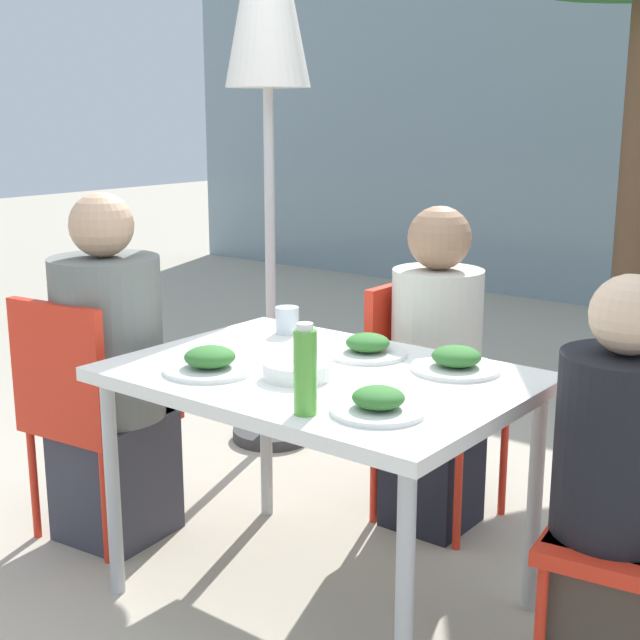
{
  "coord_description": "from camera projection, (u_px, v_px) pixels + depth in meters",
  "views": [
    {
      "loc": [
        1.51,
        -1.93,
        1.46
      ],
      "look_at": [
        0.0,
        0.0,
        0.88
      ],
      "focal_mm": 50.0,
      "sensor_mm": 36.0,
      "label": 1
    }
  ],
  "objects": [
    {
      "name": "chair_left",
      "position": [
        83.0,
        402.0,
        2.99
      ],
      "size": [
        0.44,
        0.44,
        0.86
      ],
      "rotation": [
        0.0,
        0.0,
        0.11
      ],
      "color": "red",
      "rests_on": "ground"
    },
    {
      "name": "dining_table",
      "position": [
        320.0,
        392.0,
        2.57
      ],
      "size": [
        1.16,
        0.82,
        0.73
      ],
      "color": "white",
      "rests_on": "ground"
    },
    {
      "name": "drinking_cup",
      "position": [
        287.0,
        320.0,
        2.97
      ],
      "size": [
        0.08,
        0.08,
        0.09
      ],
      "color": "silver",
      "rests_on": "dining_table"
    },
    {
      "name": "bottle",
      "position": [
        305.0,
        371.0,
        2.16
      ],
      "size": [
        0.06,
        0.06,
        0.23
      ],
      "color": "#51A338",
      "rests_on": "dining_table"
    },
    {
      "name": "ground_plane",
      "position": [
        320.0,
        599.0,
        2.72
      ],
      "size": [
        24.0,
        24.0,
        0.0
      ],
      "primitive_type": "plane",
      "color": "#B2A893"
    },
    {
      "name": "person_far",
      "position": [
        435.0,
        377.0,
        3.1
      ],
      "size": [
        0.31,
        0.31,
        1.15
      ],
      "rotation": [
        0.0,
        0.0,
        -1.56
      ],
      "color": "black",
      "rests_on": "ground"
    },
    {
      "name": "person_left",
      "position": [
        110.0,
        381.0,
        3.02
      ],
      "size": [
        0.37,
        0.37,
        1.2
      ],
      "rotation": [
        0.0,
        0.0,
        0.11
      ],
      "color": "#383842",
      "rests_on": "ground"
    },
    {
      "name": "plate_3",
      "position": [
        368.0,
        347.0,
        2.7
      ],
      "size": [
        0.24,
        0.24,
        0.07
      ],
      "color": "white",
      "rests_on": "dining_table"
    },
    {
      "name": "plate_0",
      "position": [
        456.0,
        362.0,
        2.55
      ],
      "size": [
        0.26,
        0.26,
        0.07
      ],
      "color": "white",
      "rests_on": "dining_table"
    },
    {
      "name": "plate_1",
      "position": [
        378.0,
        403.0,
        2.19
      ],
      "size": [
        0.24,
        0.24,
        0.07
      ],
      "color": "white",
      "rests_on": "dining_table"
    },
    {
      "name": "salad_bowl",
      "position": [
        298.0,
        370.0,
        2.48
      ],
      "size": [
        0.2,
        0.2,
        0.05
      ],
      "color": "white",
      "rests_on": "dining_table"
    },
    {
      "name": "closed_umbrella",
      "position": [
        267.0,
        6.0,
        3.62
      ],
      "size": [
        0.36,
        0.36,
        2.45
      ],
      "color": "#333333",
      "rests_on": "ground"
    },
    {
      "name": "person_right",
      "position": [
        615.0,
        503.0,
        2.19
      ],
      "size": [
        0.32,
        0.32,
        1.09
      ],
      "rotation": [
        0.0,
        0.0,
        -3.0
      ],
      "color": "#473D33",
      "rests_on": "ground"
    },
    {
      "name": "plate_2",
      "position": [
        210.0,
        362.0,
        2.54
      ],
      "size": [
        0.27,
        0.27,
        0.07
      ],
      "color": "white",
      "rests_on": "dining_table"
    },
    {
      "name": "chair_far",
      "position": [
        422.0,
        383.0,
        3.2
      ],
      "size": [
        0.4,
        0.4,
        0.86
      ],
      "rotation": [
        0.0,
        0.0,
        -1.56
      ],
      "color": "red",
      "rests_on": "ground"
    }
  ]
}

